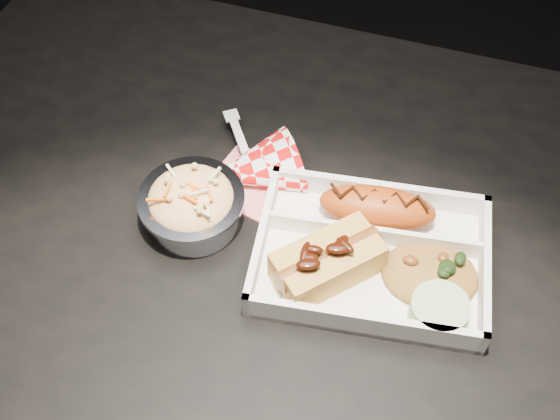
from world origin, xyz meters
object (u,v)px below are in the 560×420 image
(dining_table, at_px, (337,308))
(napkin_fork, at_px, (251,170))
(fried_pastry, at_px, (377,207))
(hotdog, at_px, (328,260))
(foil_coleslaw_cup, at_px, (192,203))
(food_tray, at_px, (371,257))

(dining_table, height_order, napkin_fork, napkin_fork)
(fried_pastry, bearing_deg, napkin_fork, 173.27)
(dining_table, relative_size, hotdog, 9.67)
(hotdog, distance_m, foil_coleslaw_cup, 0.17)
(dining_table, xyz_separation_m, hotdog, (-0.01, -0.02, 0.12))
(dining_table, bearing_deg, food_tray, 31.87)
(dining_table, bearing_deg, foil_coleslaw_cup, 176.50)
(napkin_fork, bearing_deg, hotdog, 14.12)
(food_tray, relative_size, hotdog, 2.19)
(food_tray, xyz_separation_m, napkin_fork, (-0.16, 0.07, 0.01))
(food_tray, height_order, hotdog, hotdog)
(foil_coleslaw_cup, bearing_deg, fried_pastry, 16.71)
(food_tray, relative_size, fried_pastry, 2.05)
(fried_pastry, distance_m, hotdog, 0.09)
(hotdog, xyz_separation_m, foil_coleslaw_cup, (-0.17, 0.03, -0.00))
(dining_table, relative_size, foil_coleslaw_cup, 9.97)
(food_tray, distance_m, foil_coleslaw_cup, 0.21)
(fried_pastry, distance_m, foil_coleslaw_cup, 0.21)
(napkin_fork, bearing_deg, food_tray, 30.70)
(food_tray, bearing_deg, hotdog, -149.23)
(dining_table, xyz_separation_m, fried_pastry, (0.02, 0.07, 0.12))
(foil_coleslaw_cup, bearing_deg, hotdog, -9.25)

